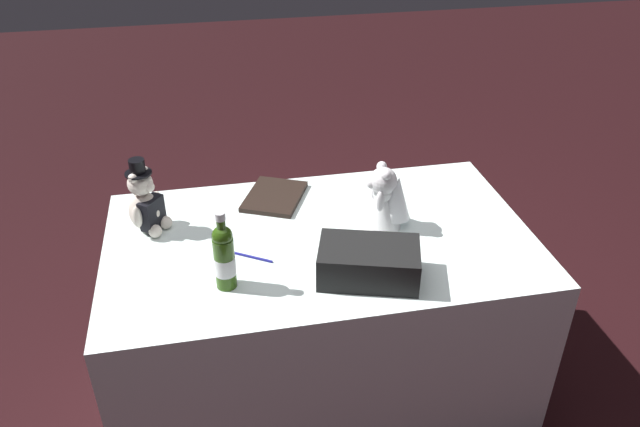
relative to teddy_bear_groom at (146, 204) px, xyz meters
name	(u,v)px	position (x,y,z in m)	size (l,w,h in m)	color
ground_plane	(320,386)	(0.61, -0.17, -0.88)	(12.00, 12.00, 0.00)	black
reception_table	(320,318)	(0.61, -0.17, -0.50)	(1.54, 0.91, 0.77)	white
teddy_bear_groom	(146,204)	(0.00, 0.00, 0.00)	(0.15, 0.14, 0.29)	silver
teddy_bear_bride	(386,200)	(0.86, -0.14, 0.00)	(0.19, 0.15, 0.25)	white
champagne_bottle	(224,256)	(0.26, -0.39, 0.01)	(0.07, 0.07, 0.28)	#2A4C10
signing_pen	(252,257)	(0.35, -0.25, -0.11)	(0.14, 0.09, 0.01)	navy
gift_case_black	(369,262)	(0.72, -0.43, -0.05)	(0.37, 0.28, 0.12)	black
guestbook	(274,197)	(0.48, 0.13, -0.10)	(0.21, 0.27, 0.02)	black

